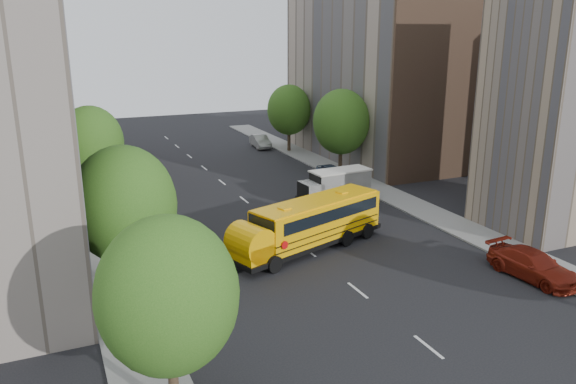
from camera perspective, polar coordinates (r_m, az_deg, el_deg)
ground at (r=36.67m, az=0.72°, el=-4.95°), size 120.00×120.00×0.00m
sidewalk_left at (r=38.55m, az=-18.33°, el=-4.63°), size 3.00×80.00×0.12m
sidewalk_right at (r=46.23m, az=11.21°, el=-0.70°), size 3.00×80.00×0.12m
lane_markings at (r=45.47m, az=-4.48°, el=-0.79°), size 0.15×64.00×0.01m
building_right_near at (r=42.03m, az=26.78°, el=8.02°), size 10.00×7.00×17.00m
building_right_far at (r=60.58m, az=8.66°, el=11.94°), size 10.00×22.00×18.00m
building_right_sidewall at (r=51.62m, az=15.25°, el=10.89°), size 10.10×0.30×18.00m
street_tree_0 at (r=19.41m, az=-12.11°, el=-10.24°), size 4.80×4.80×7.41m
street_tree_1 at (r=28.55m, az=-16.31°, el=-1.26°), size 5.12×5.12×7.90m
street_tree_2 at (r=46.04m, az=-19.39°, el=4.73°), size 4.99×4.99×7.71m
street_tree_4 at (r=52.33m, az=5.44°, el=7.10°), size 5.25×5.25×8.10m
street_tree_5 at (r=63.03m, az=0.10°, el=8.34°), size 4.86×4.86×7.51m
school_bus at (r=34.61m, az=1.97°, el=-3.14°), size 11.40×6.04×3.16m
safari_truck at (r=44.65m, az=4.85°, el=0.70°), size 6.17×2.64×2.58m
parked_car_0 at (r=27.53m, az=-10.58°, el=-11.08°), size 1.88×4.19×1.40m
parked_car_1 at (r=40.04m, az=-15.95°, el=-2.70°), size 1.47×4.19×1.38m
parked_car_2 at (r=55.85m, az=-18.38°, el=2.40°), size 2.97×5.65×1.52m
parked_car_3 at (r=33.83m, az=23.62°, el=-6.81°), size 2.61×5.46×1.54m
parked_car_4 at (r=51.70m, az=4.48°, el=2.02°), size 1.83×3.98×1.32m
parked_car_5 at (r=65.89m, az=-2.83°, el=5.17°), size 1.93×4.60×1.48m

